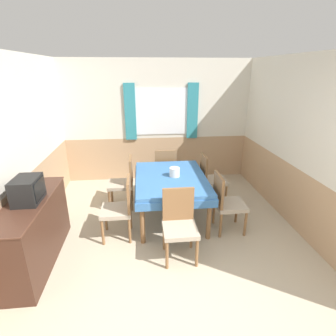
{
  "coord_description": "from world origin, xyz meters",
  "views": [
    {
      "loc": [
        -0.36,
        -1.79,
        2.36
      ],
      "look_at": [
        0.05,
        2.11,
        0.89
      ],
      "focal_mm": 28.0,
      "sensor_mm": 36.0,
      "label": 1
    }
  ],
  "objects": [
    {
      "name": "chair_head_near",
      "position": [
        0.09,
        1.13,
        0.5
      ],
      "size": [
        0.44,
        0.44,
        0.93
      ],
      "rotation": [
        0.0,
        0.0,
        3.14
      ],
      "color": "brown",
      "rests_on": "ground_plane"
    },
    {
      "name": "dining_table",
      "position": [
        0.09,
        2.11,
        0.64
      ],
      "size": [
        1.15,
        1.54,
        0.74
      ],
      "color": "#386BA8",
      "rests_on": "ground_plane"
    },
    {
      "name": "sideboard",
      "position": [
        -1.76,
        1.19,
        0.45
      ],
      "size": [
        0.46,
        1.53,
        0.88
      ],
      "color": "#3D2319",
      "rests_on": "ground_plane"
    },
    {
      "name": "chair_right_near",
      "position": [
        0.88,
        1.64,
        0.5
      ],
      "size": [
        0.44,
        0.44,
        0.93
      ],
      "rotation": [
        0.0,
        0.0,
        4.71
      ],
      "color": "brown",
      "rests_on": "ground_plane"
    },
    {
      "name": "chair_head_window",
      "position": [
        0.09,
        3.09,
        0.5
      ],
      "size": [
        0.44,
        0.44,
        0.93
      ],
      "color": "brown",
      "rests_on": "ground_plane"
    },
    {
      "name": "chair_right_far",
      "position": [
        0.88,
        2.58,
        0.5
      ],
      "size": [
        0.44,
        0.44,
        0.93
      ],
      "rotation": [
        0.0,
        0.0,
        4.71
      ],
      "color": "brown",
      "rests_on": "ground_plane"
    },
    {
      "name": "wall_right",
      "position": [
        2.03,
        1.94,
        1.3
      ],
      "size": [
        0.05,
        4.28,
        2.6
      ],
      "color": "silver",
      "rests_on": "ground_plane"
    },
    {
      "name": "tv",
      "position": [
        -1.73,
        1.18,
        1.03
      ],
      "size": [
        0.29,
        0.39,
        0.31
      ],
      "color": "black",
      "rests_on": "sideboard"
    },
    {
      "name": "vase",
      "position": [
        0.15,
        2.12,
        0.82
      ],
      "size": [
        0.17,
        0.17,
        0.14
      ],
      "color": "silver",
      "rests_on": "dining_table"
    },
    {
      "name": "chair_left_near",
      "position": [
        -0.7,
        1.64,
        0.5
      ],
      "size": [
        0.44,
        0.44,
        0.93
      ],
      "rotation": [
        0.0,
        0.0,
        1.57
      ],
      "color": "brown",
      "rests_on": "ground_plane"
    },
    {
      "name": "wall_back",
      "position": [
        0.0,
        3.9,
        1.31
      ],
      "size": [
        4.4,
        0.09,
        2.6
      ],
      "color": "silver",
      "rests_on": "ground_plane"
    },
    {
      "name": "chair_left_far",
      "position": [
        -0.7,
        2.58,
        0.5
      ],
      "size": [
        0.44,
        0.44,
        0.93
      ],
      "rotation": [
        0.0,
        0.0,
        1.57
      ],
      "color": "brown",
      "rests_on": "ground_plane"
    },
    {
      "name": "ground_plane",
      "position": [
        0.0,
        0.0,
        0.0
      ],
      "size": [
        16.0,
        16.0,
        0.0
      ],
      "primitive_type": "plane",
      "color": "tan"
    },
    {
      "name": "wall_left",
      "position": [
        -2.03,
        1.94,
        1.3
      ],
      "size": [
        0.05,
        4.28,
        2.6
      ],
      "color": "silver",
      "rests_on": "ground_plane"
    }
  ]
}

